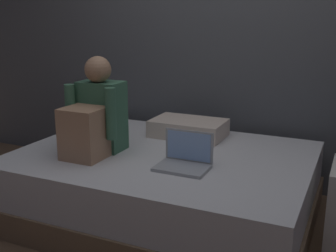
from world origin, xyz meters
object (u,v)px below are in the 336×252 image
Objects in this scene: person_sitting at (95,117)px; pillow at (188,128)px; bed at (164,185)px; laptop at (185,159)px.

person_sitting is 0.79m from pillow.
bed is 0.54m from pillow.
pillow reaches higher than bed.
pillow is at bearing 110.15° from laptop.
person_sitting is 0.70m from laptop.
bed is 3.57× the size of pillow.
bed is 6.25× the size of laptop.
person_sitting is 1.17× the size of pillow.
laptop is 0.70m from pillow.
laptop is (0.24, -0.21, 0.30)m from bed.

